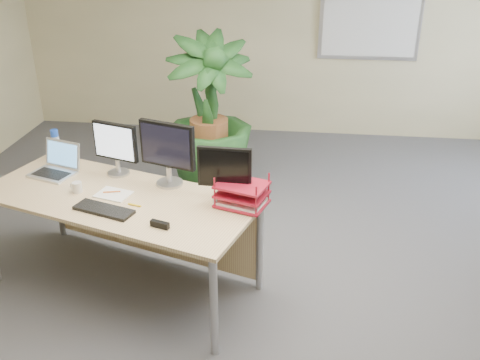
# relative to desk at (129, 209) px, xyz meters

# --- Properties ---
(floor) EXTENTS (8.00, 8.00, 0.00)m
(floor) POSITION_rel_desk_xyz_m (0.95, -0.35, -0.65)
(floor) COLOR #4B4B50
(floor) RESTS_ON ground
(back_wall) EXTENTS (7.00, 0.04, 2.70)m
(back_wall) POSITION_rel_desk_xyz_m (0.95, 3.65, 0.70)
(back_wall) COLOR #BEB586
(back_wall) RESTS_ON floor
(whiteboard) EXTENTS (1.30, 0.04, 0.95)m
(whiteboard) POSITION_rel_desk_xyz_m (2.15, 3.62, 0.90)
(whiteboard) COLOR silver
(whiteboard) RESTS_ON back_wall
(desk) EXTENTS (2.33, 1.51, 0.83)m
(desk) POSITION_rel_desk_xyz_m (0.00, 0.00, 0.00)
(desk) COLOR tan
(desk) RESTS_ON floor
(floor_plant) EXTENTS (1.09, 1.09, 1.50)m
(floor_plant) POSITION_rel_desk_xyz_m (0.39, 1.54, 0.10)
(floor_plant) COLOR #163D1A
(floor_plant) RESTS_ON floor
(monitor_left) EXTENTS (0.40, 0.18, 0.45)m
(monitor_left) POSITION_rel_desk_xyz_m (-0.16, 0.27, 0.44)
(monitor_left) COLOR #A5A5AA
(monitor_left) RESTS_ON desk
(monitor_right) EXTENTS (0.46, 0.21, 0.52)m
(monitor_right) POSITION_rel_desk_xyz_m (0.31, 0.14, 0.48)
(monitor_right) COLOR #A5A5AA
(monitor_right) RESTS_ON desk
(monitor_dark) EXTENTS (0.40, 0.18, 0.45)m
(monitor_dark) POSITION_rel_desk_xyz_m (0.80, -0.11, 0.43)
(monitor_dark) COLOR #A5A5AA
(monitor_dark) RESTS_ON desk
(laptop) EXTENTS (0.43, 0.40, 0.25)m
(laptop) POSITION_rel_desk_xyz_m (-0.68, 0.24, 0.24)
(laptop) COLOR silver
(laptop) RESTS_ON desk
(keyboard) EXTENTS (0.48, 0.28, 0.03)m
(keyboard) POSITION_rel_desk_xyz_m (-0.06, -0.36, 0.19)
(keyboard) COLOR black
(keyboard) RESTS_ON desk
(coffee_mug) EXTENTS (0.11, 0.07, 0.08)m
(coffee_mug) POSITION_rel_desk_xyz_m (-0.37, -0.09, 0.22)
(coffee_mug) COLOR silver
(coffee_mug) RESTS_ON desk
(spiral_notebook) EXTENTS (0.30, 0.25, 0.01)m
(spiral_notebook) POSITION_rel_desk_xyz_m (-0.07, -0.10, 0.18)
(spiral_notebook) COLOR white
(spiral_notebook) RESTS_ON desk
(orange_pen) EXTENTS (0.13, 0.04, 0.01)m
(orange_pen) POSITION_rel_desk_xyz_m (-0.09, -0.08, 0.20)
(orange_pen) COLOR orange
(orange_pen) RESTS_ON spiral_notebook
(yellow_highlighter) EXTENTS (0.11, 0.04, 0.01)m
(yellow_highlighter) POSITION_rel_desk_xyz_m (0.14, -0.25, 0.19)
(yellow_highlighter) COLOR yellow
(yellow_highlighter) RESTS_ON desk
(water_bottle) EXTENTS (0.07, 0.07, 0.28)m
(water_bottle) POSITION_rel_desk_xyz_m (-0.79, 0.51, 0.31)
(water_bottle) COLOR #AEBACC
(water_bottle) RESTS_ON desk
(letter_tray) EXTENTS (0.43, 0.37, 0.17)m
(letter_tray) POSITION_rel_desk_xyz_m (0.93, -0.14, 0.26)
(letter_tray) COLOR maroon
(letter_tray) RESTS_ON desk
(stapler) EXTENTS (0.14, 0.08, 0.05)m
(stapler) POSITION_rel_desk_xyz_m (0.41, -0.53, 0.20)
(stapler) COLOR black
(stapler) RESTS_ON desk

